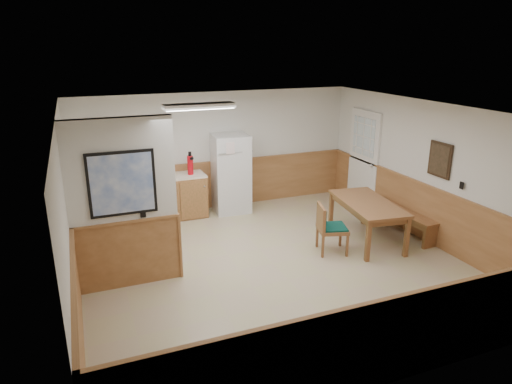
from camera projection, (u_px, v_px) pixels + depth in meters
name	position (u px, v px, depth m)	size (l,w,h in m)	color
ground	(273.00, 263.00, 7.49)	(6.00, 6.00, 0.00)	tan
ceiling	(275.00, 111.00, 6.71)	(6.00, 6.00, 0.02)	white
back_wall	(217.00, 151.00, 9.75)	(6.00, 0.02, 2.50)	silver
right_wall	(427.00, 172.00, 8.15)	(0.02, 6.00, 2.50)	silver
left_wall	(67.00, 217.00, 6.05)	(0.02, 6.00, 2.50)	silver
wainscot_back	(218.00, 185.00, 9.96)	(6.00, 0.04, 1.00)	#AE7745
wainscot_right	(421.00, 211.00, 8.38)	(0.04, 6.00, 1.00)	#AE7745
wainscot_left	(76.00, 268.00, 6.29)	(0.04, 6.00, 1.00)	#AE7745
partition_wall	(124.00, 207.00, 6.49)	(1.50, 0.20, 2.50)	silver
kitchen_counter	(166.00, 197.00, 9.29)	(2.20, 0.61, 1.00)	#AF673E
exterior_door	(363.00, 159.00, 9.88)	(0.07, 1.02, 2.15)	white
kitchen_window	(114.00, 145.00, 8.90)	(0.80, 0.04, 1.00)	white
wall_painting	(440.00, 160.00, 7.78)	(0.04, 0.50, 0.60)	#2F2012
fluorescent_fixture	(199.00, 106.00, 7.59)	(1.20, 0.30, 0.09)	white
refrigerator	(231.00, 173.00, 9.61)	(0.78, 0.75, 1.66)	silver
dining_table	(367.00, 207.00, 8.16)	(1.04, 1.75, 0.75)	#9C5B39
dining_bench	(401.00, 215.00, 8.65)	(0.45, 1.67, 0.45)	#9C5B39
dining_chair	(327.00, 225.00, 7.76)	(0.77, 0.62, 0.85)	#9C5B39
fire_extinguisher	(190.00, 164.00, 9.23)	(0.16, 0.16, 0.47)	red
soap_bottle	(112.00, 176.00, 8.73)	(0.08, 0.08, 0.24)	green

